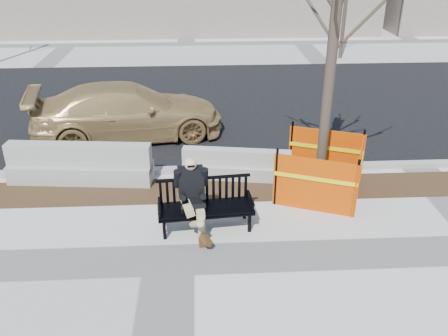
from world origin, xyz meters
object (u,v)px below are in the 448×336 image
(seated_man, at_px, (193,228))
(jersey_barrier_right, at_px, (236,177))
(sedan, at_px, (130,137))
(tree_fence, at_px, (318,192))
(jersey_barrier_left, at_px, (83,181))
(bench, at_px, (206,228))

(seated_man, bearing_deg, jersey_barrier_right, 58.52)
(jersey_barrier_right, bearing_deg, sedan, 145.86)
(tree_fence, xyz_separation_m, jersey_barrier_left, (-5.57, 0.87, 0.00))
(seated_man, xyz_separation_m, jersey_barrier_right, (1.05, 2.16, 0.00))
(seated_man, distance_m, jersey_barrier_right, 2.40)
(sedan, bearing_deg, jersey_barrier_left, 152.98)
(bench, height_order, seated_man, seated_man)
(tree_fence, relative_size, jersey_barrier_right, 2.56)
(sedan, xyz_separation_m, jersey_barrier_right, (2.91, -2.73, 0.00))
(jersey_barrier_left, bearing_deg, jersey_barrier_right, 5.21)
(sedan, relative_size, jersey_barrier_left, 1.58)
(sedan, bearing_deg, bench, -166.92)
(jersey_barrier_right, bearing_deg, bench, -100.68)
(sedan, bearing_deg, tree_fence, -137.31)
(bench, relative_size, seated_man, 1.27)
(bench, distance_m, seated_man, 0.26)
(sedan, distance_m, jersey_barrier_left, 2.83)
(tree_fence, distance_m, sedan, 5.95)
(bench, xyz_separation_m, sedan, (-2.13, 4.92, 0.00))
(tree_fence, relative_size, sedan, 1.24)
(sedan, bearing_deg, seated_man, -169.44)
(bench, height_order, sedan, sedan)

